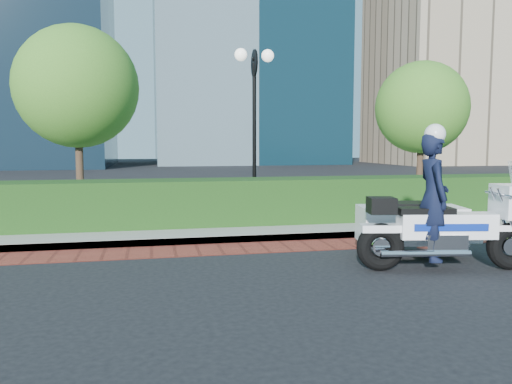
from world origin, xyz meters
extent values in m
plane|color=black|center=(0.00, 0.00, 0.00)|extent=(120.00, 120.00, 0.00)
cube|color=maroon|center=(0.00, 1.50, 0.01)|extent=(60.00, 1.00, 0.01)
cube|color=gray|center=(0.00, 6.00, 0.07)|extent=(60.00, 8.00, 0.15)
cube|color=#173311|center=(0.00, 3.60, 0.65)|extent=(18.00, 1.20, 1.00)
cylinder|color=black|center=(1.00, 5.20, 0.30)|extent=(0.30, 0.30, 0.30)
cylinder|color=black|center=(1.00, 5.20, 2.15)|extent=(0.10, 0.10, 3.70)
cylinder|color=black|center=(1.00, 5.20, 4.00)|extent=(0.04, 0.70, 0.70)
sphere|color=white|center=(0.65, 5.20, 4.20)|extent=(0.32, 0.32, 0.32)
sphere|color=white|center=(1.35, 5.20, 4.20)|extent=(0.32, 0.32, 0.32)
cylinder|color=#332319|center=(-3.50, 6.50, 1.23)|extent=(0.20, 0.20, 2.17)
sphere|color=#2E6519|center=(-3.50, 6.50, 3.44)|extent=(3.20, 3.20, 3.20)
cylinder|color=#332319|center=(6.50, 6.50, 1.11)|extent=(0.20, 0.20, 1.92)
sphere|color=#2E6519|center=(6.50, 6.50, 3.05)|extent=(2.80, 2.80, 2.80)
cube|color=gray|center=(28.00, 38.00, 14.00)|extent=(14.00, 12.00, 28.00)
torus|color=black|center=(1.77, -0.55, 0.37)|extent=(0.77, 0.35, 0.74)
torus|color=black|center=(3.76, -0.92, 0.37)|extent=(0.77, 0.35, 0.74)
cube|color=white|center=(2.76, -0.74, 0.70)|extent=(1.50, 0.62, 0.38)
cube|color=silver|center=(2.71, -0.73, 0.43)|extent=(0.69, 0.55, 0.31)
cube|color=black|center=(2.43, -0.68, 0.92)|extent=(0.89, 0.48, 0.11)
cube|color=black|center=(1.77, -0.55, 1.01)|extent=(0.45, 0.42, 0.25)
cube|color=white|center=(2.71, 0.24, 0.56)|extent=(1.86, 1.09, 0.62)
cube|color=black|center=(2.60, 0.26, 0.90)|extent=(0.87, 0.69, 0.09)
torus|color=black|center=(2.70, 0.80, 0.28)|extent=(0.59, 0.28, 0.56)
imported|color=black|center=(2.54, -0.70, 1.14)|extent=(0.58, 0.78, 1.94)
sphere|color=white|center=(2.54, -0.70, 2.09)|extent=(0.31, 0.31, 0.31)
camera|label=1|loc=(-1.66, -7.51, 1.94)|focal=35.00mm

